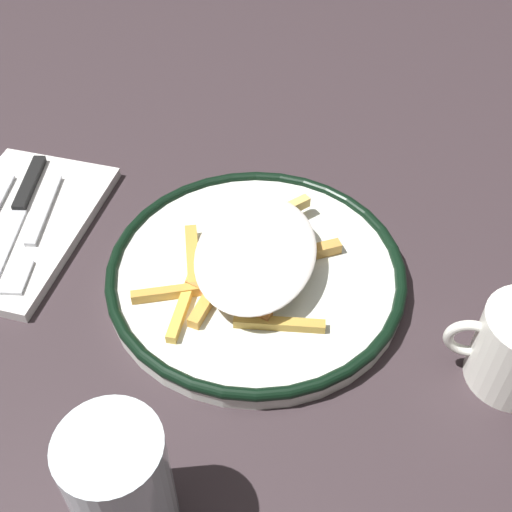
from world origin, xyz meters
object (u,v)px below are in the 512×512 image
Objects in this scene: fries_heap at (250,258)px; fork at (35,231)px; plate at (256,273)px; knife at (19,208)px; napkin at (16,226)px; water_glass at (120,484)px.

fries_heap is 0.24m from fork.
plate reaches higher than knife.
fork reaches higher than napkin.
plate is at bearing 171.21° from knife.
knife is (0.03, -0.03, 0.00)m from fork.
fries_heap reaches higher than fork.
napkin is 1.29× the size of fork.
knife is 1.81× the size of water_glass.
plate is 0.03m from fries_heap.
napkin is 0.03m from fork.
fork is 1.52× the size of water_glass.
water_glass is at bearing 80.54° from fries_heap.
fries_heap is 0.27m from knife.
plate is 2.58× the size of water_glass.
fork is (0.24, -0.01, -0.02)m from fries_heap.
plate reaches higher than napkin.
knife is at bearing -43.49° from fork.
water_glass reaches higher than plate.
fries_heap is at bearing -99.46° from water_glass.
knife is (0.00, -0.02, 0.01)m from napkin.
napkin is at bearing -5.74° from fries_heap.
plate is 1.70× the size of fork.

